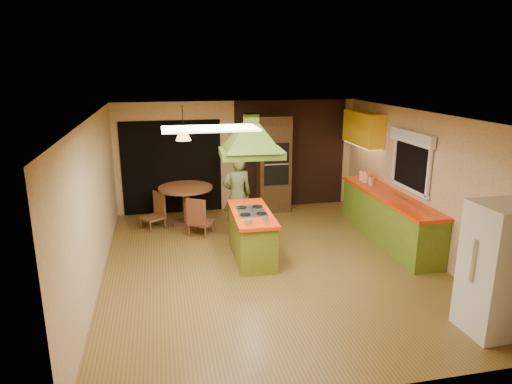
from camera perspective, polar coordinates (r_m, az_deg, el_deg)
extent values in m
plane|color=brown|center=(7.85, 1.83, -8.96)|extent=(6.50, 6.50, 0.00)
plane|color=beige|center=(10.52, -2.31, 4.53)|extent=(5.50, 0.00, 5.50)
plane|color=beige|center=(4.53, 11.92, -11.03)|extent=(5.50, 0.00, 5.50)
plane|color=beige|center=(7.29, -19.58, -1.33)|extent=(0.00, 6.50, 6.50)
plane|color=beige|center=(8.49, 20.25, 0.90)|extent=(0.00, 6.50, 6.50)
plane|color=silver|center=(7.18, 2.00, 9.51)|extent=(6.50, 6.50, 0.00)
cube|color=#381E14|center=(10.78, 4.29, 4.76)|extent=(2.64, 0.03, 2.50)
cube|color=black|center=(10.40, -10.47, 3.03)|extent=(2.20, 0.03, 2.10)
cube|color=olive|center=(9.06, 16.18, -3.27)|extent=(0.58, 3.00, 0.86)
cube|color=#E53807|center=(8.93, 16.40, -0.47)|extent=(0.62, 3.05, 0.06)
cube|color=yellow|center=(10.18, 13.23, 7.76)|extent=(0.34, 1.40, 0.70)
cube|color=black|center=(8.74, 18.90, 3.45)|extent=(0.03, 1.16, 0.96)
cube|color=white|center=(8.64, 18.89, 6.49)|extent=(0.10, 1.35, 0.22)
cube|color=white|center=(5.82, -5.78, 7.89)|extent=(1.20, 0.60, 0.03)
cube|color=olive|center=(7.98, -0.56, -5.53)|extent=(0.66, 1.59, 0.77)
cube|color=#F53C08|center=(7.84, -0.56, -2.71)|extent=(0.71, 1.66, 0.06)
cube|color=silver|center=(7.83, -0.57, -2.44)|extent=(0.50, 0.71, 0.02)
cube|color=#4A6619|center=(7.58, -0.59, 4.87)|extent=(1.08, 0.81, 0.12)
pyramid|color=#4A6619|center=(7.50, -0.60, 8.68)|extent=(1.08, 0.81, 0.45)
cube|color=#4A6619|center=(7.50, -0.60, 9.24)|extent=(0.22, 0.22, 0.14)
imported|color=#4B552D|center=(8.93, -2.36, -0.37)|extent=(0.63, 0.46, 1.61)
cube|color=white|center=(6.39, 27.99, -8.56)|extent=(0.71, 0.68, 1.68)
cube|color=#4F3319|center=(10.42, 2.17, 3.55)|extent=(0.73, 0.59, 2.19)
cube|color=black|center=(10.08, 2.61, 4.87)|extent=(0.56, 0.03, 0.45)
cube|color=black|center=(10.18, 2.57, 2.10)|extent=(0.56, 0.03, 0.45)
cylinder|color=brown|center=(9.58, -8.81, 0.53)|extent=(1.12, 1.12, 0.05)
cylinder|color=brown|center=(9.68, -8.71, -1.71)|extent=(0.14, 0.14, 0.78)
cylinder|color=brown|center=(9.80, -8.62, -3.89)|extent=(0.62, 0.62, 0.05)
cone|color=#FF9E3F|center=(9.36, -9.08, 7.01)|extent=(0.35, 0.35, 0.20)
cylinder|color=beige|center=(9.69, 13.58, 1.78)|extent=(0.15, 0.15, 0.21)
cylinder|color=#FFF4CD|center=(9.84, 13.18, 1.95)|extent=(0.14, 0.14, 0.19)
cylinder|color=beige|center=(9.48, 14.22, 1.31)|extent=(0.16, 0.16, 0.17)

